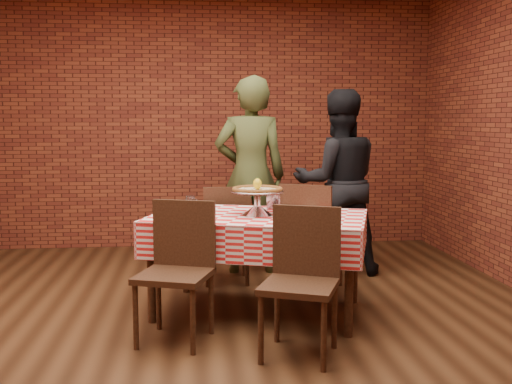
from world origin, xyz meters
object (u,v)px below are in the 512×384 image
Objects in this scene: condiment_caddy at (275,200)px; chair_near_left at (174,274)px; pizza_stand at (257,203)px; chair_near_right at (299,284)px; table at (258,264)px; diner_black at (338,182)px; diner_olive at (250,175)px; chair_far_right at (313,236)px; water_glass_left at (193,207)px; water_glass_right at (190,203)px; chair_far_left at (226,233)px; pizza at (257,190)px.

chair_near_left reaches higher than condiment_caddy.
pizza_stand reaches higher than chair_near_right.
diner_black is (0.89, 1.13, 0.51)m from table.
diner_olive is (-0.10, 1.00, 0.11)m from condiment_caddy.
chair_near_left reaches higher than chair_near_right.
water_glass_left is at bearing 56.62° from chair_far_right.
water_glass_right is at bearing 46.34° from chair_far_right.
chair_far_left reaches higher than water_glass_left.
pizza_stand is at bearing 76.48° from chair_far_right.
condiment_caddy is 0.09× the size of diner_black.
diner_olive is at bearing 119.97° from condiment_caddy.
table is 0.90× the size of diner_black.
water_glass_left is 1.20m from chair_far_right.
water_glass_right is (-0.51, 0.27, -0.03)m from pizza_stand.
water_glass_left reaches higher than table.
diner_olive reaches higher than water_glass_right.
chair_near_left is at bearing 48.23° from diner_black.
chair_near_right is at bearing 93.88° from diner_olive.
condiment_caddy is at bearing 16.28° from water_glass_left.
chair_near_right is (0.65, -0.95, -0.35)m from water_glass_left.
chair_near_left is at bearing -137.59° from pizza_stand.
diner_olive is at bearing 87.00° from pizza_stand.
pizza is 0.42× the size of chair_near_right.
diner_olive is (-0.10, 2.14, 0.48)m from chair_near_right.
condiment_caddy is (0.16, 0.25, 0.46)m from table.
diner_olive is at bearing 87.00° from pizza.
pizza_stand reaches higher than chair_near_left.
chair_near_right is at bearing -65.92° from condiment_caddy.
pizza_stand is 0.57m from water_glass_right.
chair_far_left is 0.51× the size of diner_black.
table is at bearing -27.89° from water_glass_right.
water_glass_left is 1.74m from diner_black.
table is 13.45× the size of water_glass_right.
chair_near_left is (-0.61, -0.56, -0.39)m from pizza_stand.
condiment_caddy is at bearing 50.34° from diner_black.
water_glass_left is (-0.48, 0.06, -0.13)m from pizza.
chair_near_left is at bearing 74.26° from chair_far_left.
diner_black is (1.51, 1.68, 0.42)m from chair_near_left.
chair_near_left is 2.30m from diner_black.
diner_olive is at bearing -24.80° from chair_far_right.
pizza is at bearing 133.80° from table.
table is 1.38m from diner_olive.
condiment_caddy reaches higher than water_glass_right.
diner_olive reaches higher than chair_far_right.
pizza is 1.43m from diner_black.
table is 1.71× the size of chair_near_right.
table is 0.84× the size of diner_olive.
condiment_caddy is at bearing 65.02° from chair_near_left.
chair_near_right is 2.20m from diner_olive.
chair_near_right is at bearing -79.47° from pizza.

